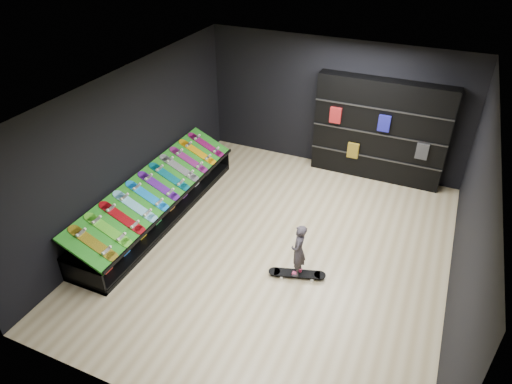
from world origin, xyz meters
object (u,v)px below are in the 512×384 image
at_px(display_rack, 159,206).
at_px(back_shelving, 380,131).
at_px(floor_skateboard, 297,275).
at_px(child, 298,260).

bearing_deg(display_rack, back_shelving, 42.29).
height_order(floor_skateboard, child, child).
xyz_separation_m(floor_skateboard, child, (-0.00, 0.00, 0.34)).
distance_m(display_rack, back_shelving, 5.02).
distance_m(display_rack, floor_skateboard, 3.20).
bearing_deg(floor_skateboard, child, 163.05).
xyz_separation_m(back_shelving, child, (-0.50, -3.88, -0.77)).
distance_m(floor_skateboard, child, 0.34).
xyz_separation_m(display_rack, floor_skateboard, (3.15, -0.56, -0.21)).
bearing_deg(floor_skateboard, back_shelving, 65.69).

